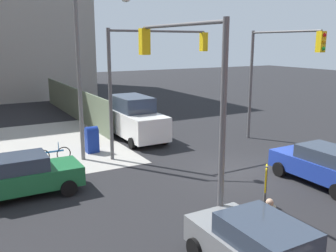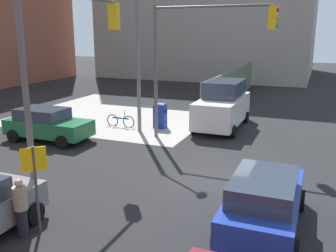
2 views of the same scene
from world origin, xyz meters
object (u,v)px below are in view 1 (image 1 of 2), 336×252
sedan_gray (258,248)px  hatchback_blue (324,165)px  mailbox_blue (92,139)px  traffic_signal_nw_corner (185,80)px  bicycle_leaning_on_fence (53,155)px  traffic_signal_ne_corner (151,66)px  street_lamp_corner (86,66)px  pedestrian_crossing (268,225)px  van_white_delivery (134,119)px  traffic_signal_se_corner (276,65)px  sedan_green (22,175)px

sedan_gray → hatchback_blue: (3.53, -6.88, 0.00)m
mailbox_blue → hatchback_blue: size_ratio=0.33×
traffic_signal_nw_corner → bicycle_leaning_on_fence: traffic_signal_nw_corner is taller
traffic_signal_ne_corner → street_lamp_corner: (0.49, 3.24, 0.05)m
sedan_gray → pedestrian_crossing: (0.76, -1.09, -0.00)m
street_lamp_corner → van_white_delivery: street_lamp_corner is taller
van_white_delivery → bicycle_leaning_on_fence: bearing=111.3°
traffic_signal_se_corner → sedan_gray: size_ratio=1.65×
hatchback_blue → pedestrian_crossing: size_ratio=2.70×
mailbox_blue → pedestrian_crossing: size_ratio=0.88×
pedestrian_crossing → bicycle_leaning_on_fence: bearing=97.5°
street_lamp_corner → sedan_green: (-3.19, 3.70, -3.86)m
sedan_gray → hatchback_blue: size_ratio=0.90×
traffic_signal_nw_corner → traffic_signal_ne_corner: bearing=-17.9°
traffic_signal_nw_corner → pedestrian_crossing: traffic_signal_nw_corner is taller
traffic_signal_se_corner → hatchback_blue: (-5.57, 2.51, -3.77)m
traffic_signal_nw_corner → mailbox_blue: size_ratio=4.55×
traffic_signal_nw_corner → van_white_delivery: size_ratio=1.20×
sedan_gray → mailbox_blue: bearing=0.5°
traffic_signal_se_corner → street_lamp_corner: size_ratio=0.81×
traffic_signal_nw_corner → van_white_delivery: bearing=-14.9°
traffic_signal_se_corner → traffic_signal_ne_corner: size_ratio=1.00×
mailbox_blue → sedan_gray: bearing=-179.5°
traffic_signal_se_corner → sedan_green: (-0.74, 13.69, -3.77)m
mailbox_blue → van_white_delivery: (1.50, -3.20, 0.52)m
sedan_green → bicycle_leaning_on_fence: 4.32m
traffic_signal_se_corner → mailbox_blue: size_ratio=4.55×
traffic_signal_ne_corner → sedan_green: traffic_signal_ne_corner is taller
traffic_signal_ne_corner → hatchback_blue: traffic_signal_ne_corner is taller
traffic_signal_nw_corner → street_lamp_corner: street_lamp_corner is taller
traffic_signal_ne_corner → sedan_green: (-2.70, 6.94, -3.81)m
sedan_gray → bicycle_leaning_on_fence: size_ratio=2.25×
pedestrian_crossing → bicycle_leaning_on_fence: (11.40, 3.40, -0.49)m
street_lamp_corner → bicycle_leaning_on_fence: 4.71m
traffic_signal_se_corner → sedan_green: size_ratio=1.53×
street_lamp_corner → mailbox_blue: bearing=-22.3°
traffic_signal_ne_corner → van_white_delivery: size_ratio=1.20×
sedan_green → van_white_delivery: (5.91, -7.39, 0.44)m
sedan_green → van_white_delivery: bearing=-51.4°
traffic_signal_nw_corner → mailbox_blue: traffic_signal_nw_corner is taller
bicycle_leaning_on_fence → hatchback_blue: bearing=-133.2°
traffic_signal_ne_corner → traffic_signal_nw_corner: bearing=162.1°
mailbox_blue → traffic_signal_ne_corner: bearing=-121.8°
sedan_green → pedestrian_crossing: same height
traffic_signal_ne_corner → sedan_green: bearing=111.3°
sedan_gray → traffic_signal_ne_corner: bearing=-13.4°
traffic_signal_se_corner → pedestrian_crossing: size_ratio=4.01×
street_lamp_corner → traffic_signal_se_corner: bearing=-103.8°
traffic_signal_ne_corner → hatchback_blue: 9.45m
sedan_green → mailbox_blue: bearing=-43.6°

